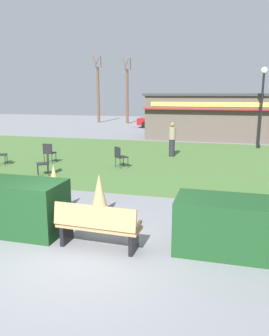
% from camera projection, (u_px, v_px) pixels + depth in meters
% --- Properties ---
extents(ground_plane, '(80.00, 80.00, 0.00)m').
position_uv_depth(ground_plane, '(75.00, 257.00, 6.40)').
color(ground_plane, slate).
extents(lawn_patch, '(36.00, 12.00, 0.01)m').
position_uv_depth(lawn_patch, '(166.00, 159.00, 15.97)').
color(lawn_patch, '#446B33').
rests_on(lawn_patch, ground_plane).
extents(park_bench, '(1.72, 0.58, 0.95)m').
position_uv_depth(park_bench, '(97.00, 226.00, 6.65)').
color(park_bench, tan).
rests_on(park_bench, ground_plane).
extents(hedge_left, '(2.47, 1.10, 1.16)m').
position_uv_depth(hedge_left, '(10.00, 206.00, 7.55)').
color(hedge_left, '#19421E').
rests_on(hedge_left, ground_plane).
extents(hedge_right, '(2.35, 1.10, 1.07)m').
position_uv_depth(hedge_right, '(236.00, 226.00, 6.49)').
color(hedge_right, '#19421E').
rests_on(hedge_right, ground_plane).
extents(ornamental_grass_behind_left, '(0.51, 0.51, 1.10)m').
position_uv_depth(ornamental_grass_behind_left, '(99.00, 195.00, 8.45)').
color(ornamental_grass_behind_left, tan).
rests_on(ornamental_grass_behind_left, ground_plane).
extents(ornamental_grass_behind_right, '(0.61, 0.61, 1.31)m').
position_uv_depth(ornamental_grass_behind_right, '(55.00, 189.00, 8.58)').
color(ornamental_grass_behind_right, tan).
rests_on(ornamental_grass_behind_right, ground_plane).
extents(lamppost_far, '(0.36, 0.36, 4.48)m').
position_uv_depth(lamppost_far, '(262.00, 98.00, 18.69)').
color(lamppost_far, black).
rests_on(lamppost_far, ground_plane).
extents(food_kiosk, '(8.63, 5.05, 3.08)m').
position_uv_depth(food_kiosk, '(210.00, 116.00, 23.37)').
color(food_kiosk, '#594C47').
rests_on(food_kiosk, ground_plane).
extents(cafe_chair_east, '(0.62, 0.62, 0.89)m').
position_uv_depth(cafe_chair_east, '(120.00, 155.00, 14.04)').
color(cafe_chair_east, black).
rests_on(cafe_chair_east, ground_plane).
extents(cafe_chair_center, '(0.44, 0.44, 0.89)m').
position_uv_depth(cafe_chair_center, '(49.00, 151.00, 14.99)').
color(cafe_chair_center, black).
rests_on(cafe_chair_center, ground_plane).
extents(cafe_chair_north, '(0.61, 0.61, 0.89)m').
position_uv_depth(cafe_chair_north, '(45.00, 162.00, 12.75)').
color(cafe_chair_north, black).
rests_on(cafe_chair_north, ground_plane).
extents(person_strolling, '(0.34, 0.34, 1.69)m').
position_uv_depth(person_strolling, '(172.00, 139.00, 16.51)').
color(person_strolling, '#23232D').
rests_on(person_strolling, ground_plane).
extents(parked_car_west_slot, '(4.26, 2.16, 1.20)m').
position_uv_depth(parked_car_west_slot, '(161.00, 121.00, 30.87)').
color(parked_car_west_slot, maroon).
rests_on(parked_car_west_slot, ground_plane).
extents(parked_car_center_slot, '(4.31, 2.27, 1.20)m').
position_uv_depth(parked_car_center_slot, '(216.00, 122.00, 29.60)').
color(parked_car_center_slot, navy).
rests_on(parked_car_center_slot, ground_plane).
extents(tree_left_bg, '(0.91, 0.96, 6.91)m').
position_uv_depth(tree_left_bg, '(98.00, 93.00, 36.01)').
color(tree_left_bg, brown).
rests_on(tree_left_bg, ground_plane).
extents(tree_right_bg, '(0.91, 0.96, 6.59)m').
position_uv_depth(tree_right_bg, '(127.00, 95.00, 34.83)').
color(tree_right_bg, brown).
rests_on(tree_right_bg, ground_plane).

